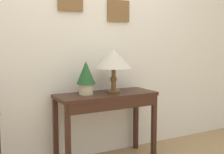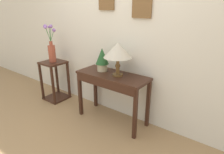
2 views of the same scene
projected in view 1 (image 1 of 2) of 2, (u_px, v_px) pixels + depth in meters
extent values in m
cube|color=silver|center=(86.00, 28.00, 3.18)|extent=(9.00, 0.10, 2.80)
cube|color=brown|center=(118.00, 11.00, 3.27)|extent=(0.27, 0.02, 0.23)
cube|color=gray|center=(119.00, 11.00, 3.27)|extent=(0.22, 0.01, 0.19)
cube|color=#381E14|center=(106.00, 95.00, 3.04)|extent=(1.04, 0.41, 0.03)
cube|color=#381E14|center=(115.00, 105.00, 2.89)|extent=(0.97, 0.03, 0.10)
cube|color=#381E14|center=(68.00, 142.00, 2.70)|extent=(0.05, 0.04, 0.70)
cube|color=#381E14|center=(154.00, 127.00, 3.17)|extent=(0.04, 0.04, 0.70)
cube|color=#381E14|center=(56.00, 132.00, 3.00)|extent=(0.05, 0.04, 0.70)
cube|color=#381E14|center=(136.00, 120.00, 3.47)|extent=(0.04, 0.04, 0.70)
cylinder|color=brown|center=(114.00, 91.00, 3.08)|extent=(0.14, 0.14, 0.02)
cylinder|color=brown|center=(114.00, 85.00, 3.07)|extent=(0.05, 0.05, 0.11)
sphere|color=brown|center=(114.00, 79.00, 3.07)|extent=(0.07, 0.07, 0.07)
cylinder|color=brown|center=(114.00, 74.00, 3.06)|extent=(0.04, 0.04, 0.11)
cone|color=beige|center=(114.00, 58.00, 3.04)|extent=(0.38, 0.38, 0.20)
cylinder|color=beige|center=(86.00, 89.00, 2.96)|extent=(0.14, 0.14, 0.11)
cone|color=#235128|center=(86.00, 73.00, 2.94)|extent=(0.19, 0.19, 0.23)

